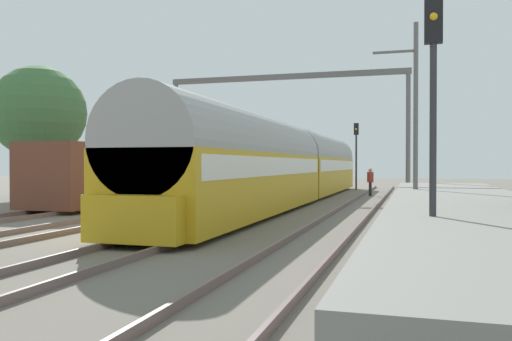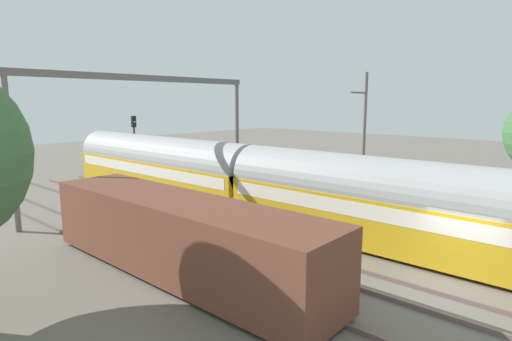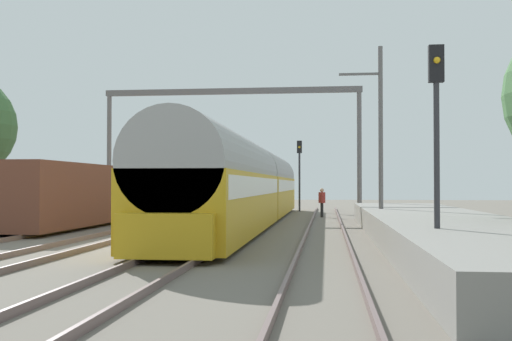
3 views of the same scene
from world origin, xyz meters
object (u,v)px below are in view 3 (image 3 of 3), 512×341
Objects in this scene: passenger_train at (249,184)px; freight_car at (75,195)px; person_crossing at (322,200)px; railway_signal_near at (437,125)px; catenary_gantry at (231,121)px; railway_signal_far at (299,166)px.

passenger_train is 2.53× the size of freight_car.
person_crossing is at bearing 59.75° from passenger_train.
person_crossing is 0.32× the size of railway_signal_near.
person_crossing is at bearing -4.14° from catenary_gantry.
railway_signal_near reaches higher than freight_car.
passenger_train is 2.06× the size of catenary_gantry.
catenary_gantry reaches higher than person_crossing.
railway_signal_near is at bearing -81.26° from railway_signal_far.
person_crossing is at bearing -78.19° from railway_signal_far.
catenary_gantry is (-1.92, 6.58, 3.90)m from passenger_train.
catenary_gantry reaches higher than railway_signal_far.
freight_car is 20.23m from railway_signal_far.
catenary_gantry reaches higher than railway_signal_near.
person_crossing is 8.54m from railway_signal_far.
catenary_gantry reaches higher than freight_car.
passenger_train is at bearing -60.53° from person_crossing.
person_crossing is at bearing 40.58° from freight_car.
railway_signal_near is at bearing -67.50° from passenger_train.
railway_signal_far is (1.92, 14.24, 1.31)m from passenger_train.
railway_signal_far is at bearing 61.57° from freight_car.
passenger_train is 7.88m from catenary_gantry.
person_crossing is (11.27, 9.66, -0.44)m from freight_car.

